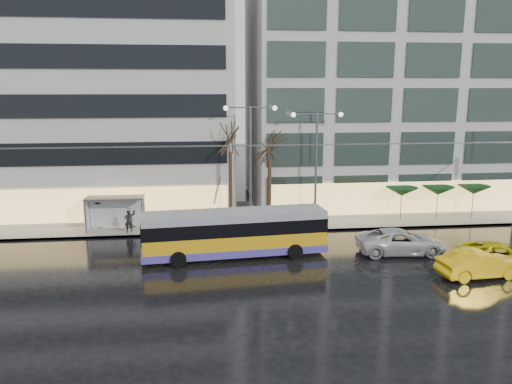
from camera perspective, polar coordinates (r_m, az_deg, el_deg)
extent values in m
plane|color=black|center=(27.96, -2.47, -10.10)|extent=(140.00, 140.00, 0.00)
cube|color=gray|center=(41.38, -1.06, -2.71)|extent=(80.00, 10.00, 0.15)
cube|color=slate|center=(36.63, -0.34, -4.63)|extent=(80.00, 0.10, 0.15)
cube|color=#B1AEA9|center=(47.13, -24.60, 11.61)|extent=(34.00, 14.00, 22.00)
cube|color=#B1AEA9|center=(49.51, 18.88, 13.73)|extent=(32.00, 14.00, 25.00)
cube|color=gold|center=(31.46, -2.43, -5.67)|extent=(11.51, 3.37, 1.42)
cube|color=#4A3D9A|center=(31.60, -2.42, -6.48)|extent=(11.55, 3.41, 0.47)
cube|color=black|center=(31.16, -2.44, -3.84)|extent=(11.53, 3.39, 0.85)
cube|color=gray|center=(30.99, -2.45, -2.66)|extent=(11.51, 3.37, 0.47)
cube|color=black|center=(32.55, 7.53, -3.51)|extent=(0.25, 2.17, 1.23)
cube|color=black|center=(30.86, -12.98, -4.57)|extent=(0.25, 2.17, 1.23)
cylinder|color=black|center=(33.43, 3.37, -5.55)|extent=(0.97, 0.41, 0.95)
cylinder|color=black|center=(31.27, 4.49, -6.80)|extent=(0.97, 0.41, 0.95)
cylinder|color=black|center=(32.41, -9.08, -6.25)|extent=(0.97, 0.41, 0.95)
cylinder|color=black|center=(30.17, -8.87, -7.61)|extent=(0.97, 0.41, 0.95)
cylinder|color=#595B60|center=(31.42, -4.44, 0.08)|extent=(0.37, 3.51, 2.49)
cylinder|color=#595B60|center=(31.88, -4.55, 0.25)|extent=(0.37, 3.51, 2.49)
cylinder|color=#595B60|center=(31.97, -1.51, 5.28)|extent=(42.00, 0.04, 0.04)
cylinder|color=#595B60|center=(32.47, -1.58, 5.37)|extent=(42.00, 0.04, 0.04)
cube|color=#595B60|center=(37.75, -15.85, -0.64)|extent=(4.20, 1.60, 0.12)
cube|color=silver|center=(38.70, -15.59, -2.22)|extent=(4.00, 0.05, 2.20)
cube|color=white|center=(38.42, -18.77, -2.52)|extent=(0.10, 1.40, 2.20)
cylinder|color=#595B60|center=(37.75, -18.91, -2.78)|extent=(0.10, 0.10, 2.40)
cylinder|color=#595B60|center=(39.07, -18.48, -2.27)|extent=(0.10, 0.10, 2.40)
cylinder|color=#595B60|center=(37.08, -12.87, -2.69)|extent=(0.10, 0.10, 2.40)
cylinder|color=#595B60|center=(38.43, -12.64, -2.17)|extent=(0.10, 0.10, 2.40)
cylinder|color=#595B60|center=(37.34, -0.63, 2.88)|extent=(0.18, 0.18, 9.00)
cylinder|color=#595B60|center=(36.84, -2.06, 9.63)|extent=(1.80, 0.10, 0.10)
cylinder|color=#595B60|center=(37.02, 0.76, 9.65)|extent=(1.80, 0.10, 0.10)
sphere|color=#FFF2CC|center=(36.78, -3.47, 9.54)|extent=(0.36, 0.36, 0.36)
sphere|color=#FFF2CC|center=(37.14, 2.16, 9.57)|extent=(0.36, 0.36, 0.36)
cylinder|color=#595B60|center=(38.20, 6.86, 2.62)|extent=(0.18, 0.18, 8.50)
cylinder|color=#595B60|center=(37.57, 5.66, 8.86)|extent=(1.80, 0.10, 0.10)
cylinder|color=#595B60|center=(37.99, 8.35, 8.83)|extent=(1.80, 0.10, 0.10)
sphere|color=#FFF2CC|center=(37.40, 4.30, 8.80)|extent=(0.36, 0.36, 0.36)
sphere|color=#FFF2CC|center=(38.23, 9.67, 8.73)|extent=(0.36, 0.36, 0.36)
cylinder|color=black|center=(37.71, -2.92, 0.33)|extent=(0.28, 0.28, 5.60)
cylinder|color=black|center=(38.27, 1.55, -0.02)|extent=(0.28, 0.28, 4.90)
cylinder|color=#595B60|center=(41.14, 16.23, -1.59)|extent=(0.06, 0.06, 2.20)
cone|color=#0F3A17|center=(40.89, 16.32, 0.05)|extent=(2.50, 2.50, 0.70)
cylinder|color=#595B60|center=(42.38, 19.98, -1.45)|extent=(0.06, 0.06, 2.20)
cone|color=#0F3A17|center=(42.14, 20.09, 0.14)|extent=(2.50, 2.50, 0.70)
cylinder|color=#595B60|center=(43.79, 23.50, -1.31)|extent=(0.06, 0.06, 2.20)
cone|color=#0F3A17|center=(43.55, 23.63, 0.23)|extent=(2.50, 2.50, 0.70)
imported|color=yellow|center=(30.82, 24.18, -7.52)|extent=(4.83, 2.07, 1.55)
imported|color=yellow|center=(33.44, 26.23, -6.41)|extent=(5.36, 3.97, 1.35)
imported|color=silver|center=(33.43, 16.22, -5.46)|extent=(5.78, 2.95, 1.56)
imported|color=black|center=(37.30, -14.35, -3.27)|extent=(0.69, 0.55, 1.65)
imported|color=#FC546A|center=(37.08, -14.42, -1.89)|extent=(1.19, 1.20, 0.88)
imported|color=black|center=(38.82, -13.79, -2.56)|extent=(1.09, 1.08, 1.77)
imported|color=black|center=(39.30, -17.47, -2.68)|extent=(1.23, 0.96, 1.67)
imported|color=black|center=(39.09, -17.55, -1.38)|extent=(1.05, 1.05, 0.72)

